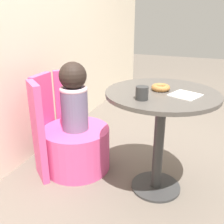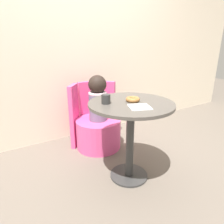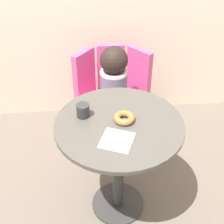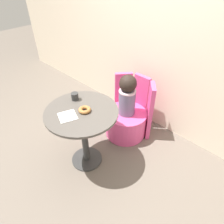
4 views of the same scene
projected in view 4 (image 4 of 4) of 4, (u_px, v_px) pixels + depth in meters
name	position (u px, v px, depth m)	size (l,w,h in m)	color
ground_plane	(90.00, 159.00, 2.37)	(12.00, 12.00, 0.00)	#665B51
back_wall	(157.00, 34.00, 2.28)	(6.00, 0.06, 2.40)	beige
round_table	(83.00, 123.00, 2.02)	(0.72, 0.72, 0.73)	#333333
tub_chair	(126.00, 123.00, 2.62)	(0.53, 0.53, 0.35)	#E54C8C
booth_backrest	(137.00, 103.00, 2.62)	(0.62, 0.23, 0.75)	#E54C8C
child_figure	(127.00, 95.00, 2.35)	(0.21, 0.21, 0.52)	slate
donut	(84.00, 110.00, 1.90)	(0.12, 0.12, 0.04)	#9E6633
cup	(75.00, 96.00, 2.05)	(0.07, 0.07, 0.08)	#2D2D2D
paper_napkin	(68.00, 116.00, 1.85)	(0.21, 0.21, 0.01)	white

